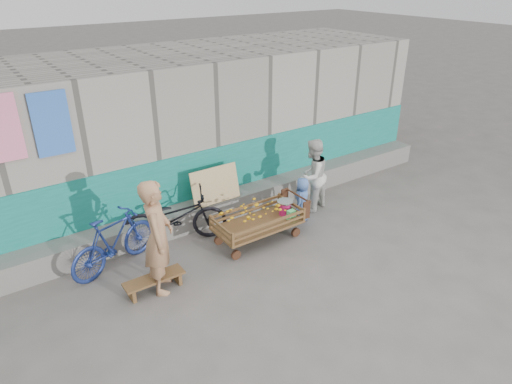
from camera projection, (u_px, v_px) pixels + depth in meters
ground at (271, 284)px, 7.28m from camera, size 80.00×80.00×0.00m
building_wall at (158, 130)px, 9.62m from camera, size 12.00×3.50×3.00m
banana_cart at (257, 217)px, 8.21m from camera, size 1.74×0.80×0.74m
bench at (154, 281)px, 7.07m from camera, size 0.95×0.28×0.24m
vendor_man at (158, 237)px, 6.79m from camera, size 0.71×0.81×1.86m
woman at (312, 176)px, 9.21m from camera, size 0.87×0.76×1.53m
child at (302, 200)px, 8.93m from camera, size 0.53×0.49×0.91m
bicycle_dark at (175, 217)px, 8.24m from camera, size 1.97×1.30×0.98m
bicycle_blue at (114, 242)px, 7.48m from camera, size 1.72×0.98×1.00m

